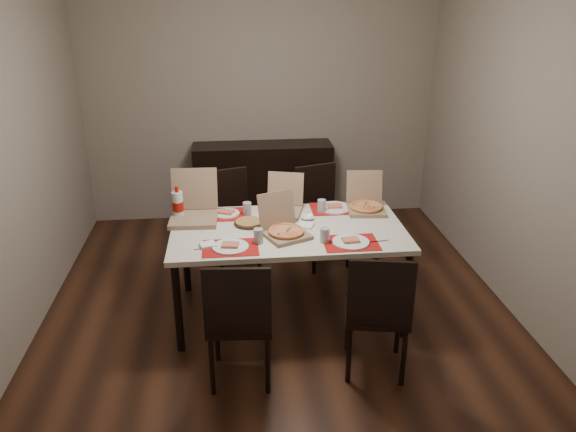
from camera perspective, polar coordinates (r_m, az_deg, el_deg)
The scene contains 20 objects.
ground at distance 4.82m, azimuth -1.06°, elevation -8.91°, with size 3.80×4.00×0.02m, color #3D2012.
room_walls at distance 4.61m, azimuth -1.70°, elevation 12.93°, with size 3.84×4.02×2.62m.
sideboard at distance 6.23m, azimuth -2.53°, elevation 3.27°, with size 1.50×0.40×0.90m, color black.
dining_table at distance 4.37m, azimuth 0.00°, elevation -2.02°, with size 1.80×1.00×0.75m.
chair_near_left at distance 3.68m, azimuth -4.98°, elevation -10.24°, with size 0.45×0.45×0.93m.
chair_near_right at distance 3.80m, azimuth 9.10°, elevation -9.35°, with size 0.49×0.49×0.93m.
chair_far_left at distance 5.22m, azimuth -5.87°, elevation -0.00°, with size 0.53×0.53×0.93m.
chair_far_right at distance 5.33m, azimuth 3.27°, elevation 0.55°, with size 0.53×0.53×0.93m.
setting_near_left at distance 4.05m, azimuth -5.42°, elevation -2.85°, with size 0.50×0.30×0.11m.
setting_near_right at distance 4.11m, azimuth 5.73°, elevation -2.46°, with size 0.51×0.30×0.11m.
setting_far_left at distance 4.61m, azimuth -5.96°, elevation 0.39°, with size 0.44×0.30×0.11m.
setting_far_right at distance 4.71m, azimuth 4.45°, elevation 0.88°, with size 0.48×0.30×0.11m.
napkin_loose at distance 4.37m, azimuth 1.85°, elevation -0.96°, with size 0.12×0.11×0.02m, color white.
pizza_box_center at distance 4.20m, azimuth -0.39°, elevation -1.31°, with size 0.41×0.43×0.30m.
pizza_box_right at distance 4.71m, azimuth 7.89°, elevation 1.18°, with size 0.33×0.36×0.30m.
pizza_box_left at distance 4.56m, azimuth -9.53°, elevation 0.43°, with size 0.39×0.43×0.37m.
pizza_box_extra at distance 4.63m, azimuth -0.48°, elevation 1.06°, with size 0.38×0.40×0.30m.
faina_plate at distance 4.42m, azimuth -4.01°, elevation -0.68°, with size 0.23×0.23×0.03m.
dip_bowl at distance 4.51m, azimuth 1.98°, elevation -0.17°, with size 0.10×0.10×0.03m, color white.
soda_bottle at distance 4.56m, azimuth -11.12°, elevation 1.07°, with size 0.09×0.09×0.27m.
Camera 1 is at (-0.34, -4.10, 2.50)m, focal length 35.00 mm.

